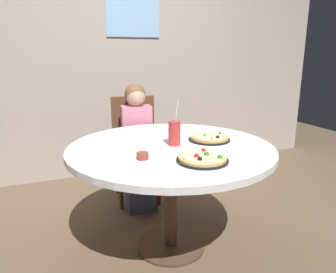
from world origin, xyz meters
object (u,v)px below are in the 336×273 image
Objects in this scene: dining_table at (171,158)px; diner_child at (138,153)px; pizza_cheese at (202,158)px; sauce_bowl at (143,156)px; chair_wooden at (135,142)px; plate_small at (177,129)px; soda_cup at (174,133)px; pizza_veggie at (209,138)px.

diner_child reaches higher than dining_table.
sauce_bowl is at bearing 152.03° from pizza_cheese.
chair_wooden reaches higher than pizza_cheese.
dining_table is 1.24× the size of diner_child.
pizza_cheese reaches higher than plate_small.
sauce_bowl is at bearing -128.48° from plate_small.
chair_wooden is at bearing 110.47° from plate_small.
dining_table is at bearing -118.44° from plate_small.
sauce_bowl is at bearing -144.54° from soda_cup.
sauce_bowl is at bearing -142.51° from dining_table.
chair_wooden is 1.30m from pizza_cheese.
pizza_veggie is 0.46m from pizza_cheese.
pizza_veggie reaches higher than dining_table.
dining_table is at bearing 97.76° from pizza_cheese.
pizza_cheese reaches higher than sauce_bowl.
plate_small is (0.22, -0.35, 0.27)m from diner_child.
diner_child reaches higher than soda_cup.
pizza_veggie and pizza_cheese have the same top height.
chair_wooden reaches higher than sauce_bowl.
soda_cup reaches higher than pizza_cheese.
pizza_veggie reaches higher than plate_small.
pizza_cheese is at bearing -88.35° from chair_wooden.
soda_cup reaches higher than sauce_bowl.
soda_cup is at bearing 93.32° from pizza_cheese.
pizza_cheese is (0.06, -1.10, 0.28)m from diner_child.
pizza_cheese reaches higher than dining_table.
diner_child is 1.01m from sauce_bowl.
diner_child is 0.50m from plate_small.
dining_table is 4.58× the size of pizza_cheese.
diner_child is (-0.01, 0.74, -0.18)m from dining_table.
pizza_veggie is (0.29, -0.90, 0.24)m from chair_wooden.
pizza_cheese is 0.37m from soda_cup.
pizza_veggie is (0.31, -0.72, 0.28)m from diner_child.
soda_cup is (0.03, 0.01, 0.17)m from dining_table.
plate_small is (0.16, 0.74, -0.01)m from pizza_cheese.
pizza_cheese is (-0.25, -0.38, 0.00)m from pizza_veggie.
soda_cup is at bearing -115.56° from plate_small.
diner_child is 1.13m from pizza_cheese.
soda_cup is 4.38× the size of sauce_bowl.
plate_small is at bearing 77.64° from pizza_cheese.
pizza_cheese is (0.05, -0.35, 0.10)m from dining_table.
sauce_bowl is (-0.25, -0.19, 0.10)m from dining_table.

